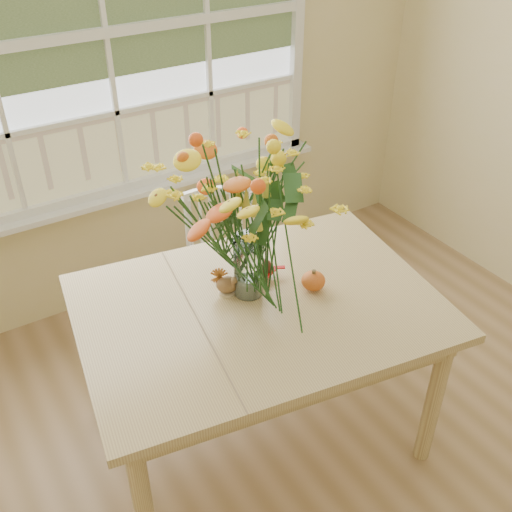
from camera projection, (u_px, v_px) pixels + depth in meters
wall_back at (109, 72)px, 3.00m from camera, size 4.00×0.02×2.70m
window at (106, 36)px, 2.87m from camera, size 2.42×0.12×1.74m
dining_table at (259, 321)px, 2.46m from camera, size 1.57×1.23×0.77m
windsor_chair at (226, 259)px, 3.16m from camera, size 0.48×0.47×0.85m
flower_vase at (248, 208)px, 2.24m from camera, size 0.56×0.56×0.67m
pumpkin at (313, 282)px, 2.46m from camera, size 0.10×0.10×0.08m
turkey_figurine at (227, 285)px, 2.43m from camera, size 0.11×0.10×0.11m
dark_gourd at (263, 269)px, 2.54m from camera, size 0.13×0.09×0.08m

